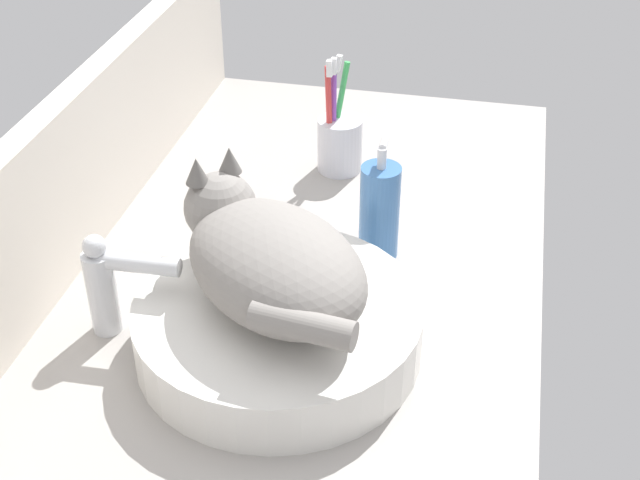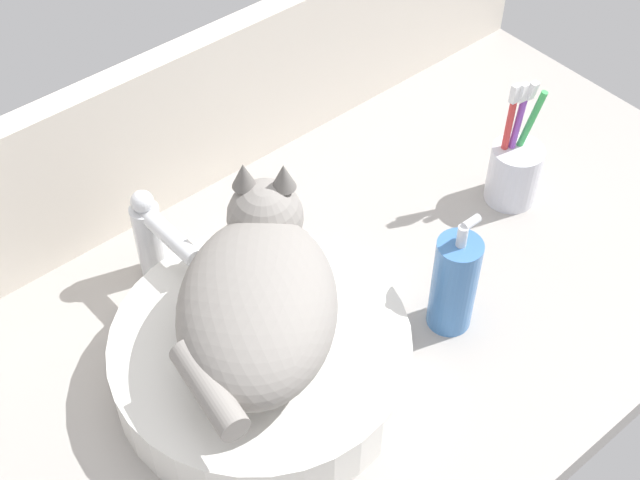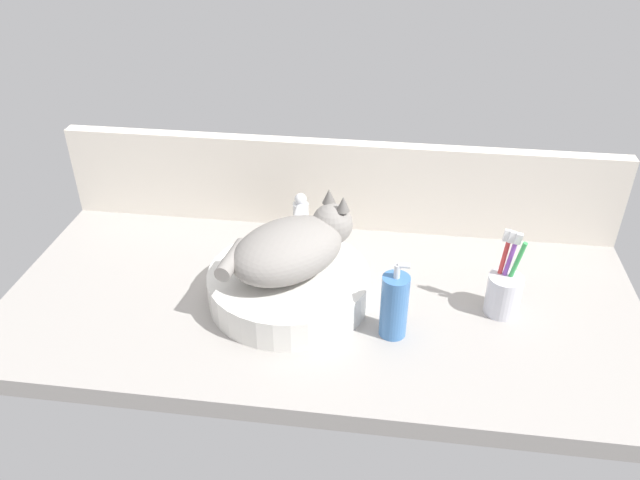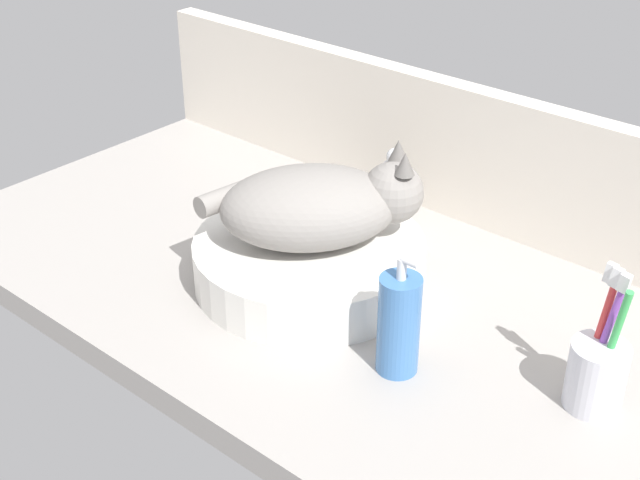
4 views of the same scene
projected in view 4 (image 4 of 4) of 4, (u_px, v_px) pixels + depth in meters
ground_plane at (349, 304)px, 128.76cm from camera, size 133.54×63.68×4.00cm
backsplash_panel at (470, 155)px, 141.82cm from camera, size 133.54×3.60×22.37cm
sink_basin at (309, 261)px, 128.80cm from camera, size 33.57×33.57×6.65cm
cat at (319, 205)px, 124.46cm from camera, size 29.34×29.97×14.00cm
faucet at (390, 187)px, 140.44cm from camera, size 3.60×11.84×13.60cm
soap_dispenser at (399, 324)px, 109.22cm from camera, size 5.34×5.34×16.72cm
toothbrush_cup at (596, 373)px, 104.11cm from camera, size 6.99×6.99×18.72cm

